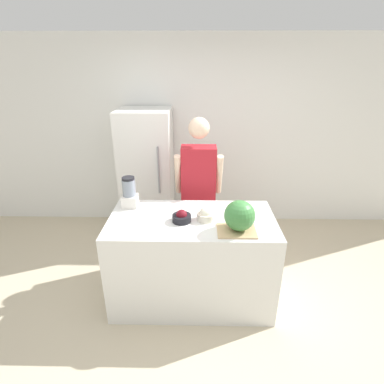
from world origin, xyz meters
The scene contains 10 objects.
ground_plane centered at (0.00, 0.00, 0.00)m, with size 14.00×14.00×0.00m, color beige.
wall_back centered at (0.00, 2.12, 1.30)m, with size 8.00×0.06×2.60m.
counter_island centered at (0.00, 0.40, 0.46)m, with size 1.55×0.79×0.91m.
refrigerator centered at (-0.63, 1.75, 0.85)m, with size 0.67×0.67×1.71m.
person centered at (0.06, 1.07, 0.90)m, with size 0.52×0.27×1.73m.
cutting_board centered at (0.39, 0.17, 0.92)m, with size 0.33×0.25×0.01m.
watermelon centered at (0.41, 0.18, 1.06)m, with size 0.26×0.26×0.26m.
bowl_cherries centered at (-0.09, 0.34, 0.96)m, with size 0.17×0.17×0.11m.
bowl_cream centered at (0.13, 0.37, 0.96)m, with size 0.16×0.16×0.12m.
blender centered at (-0.62, 0.64, 1.06)m, with size 0.15×0.15×0.31m.
Camera 1 is at (0.05, -2.05, 2.25)m, focal length 28.00 mm.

